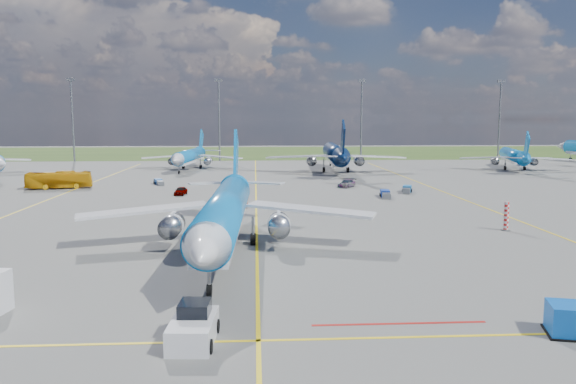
{
  "coord_description": "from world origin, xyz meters",
  "views": [
    {
      "loc": [
        -0.11,
        -48.15,
        11.5
      ],
      "look_at": [
        3.3,
        9.69,
        4.0
      ],
      "focal_mm": 35.0,
      "sensor_mm": 36.0,
      "label": 1
    }
  ],
  "objects": [
    {
      "name": "bg_jet_n",
      "position": [
        17.8,
        76.59,
        0.0
      ],
      "size": [
        35.09,
        44.59,
        11.17
      ],
      "primitive_type": null,
      "rotation": [
        0.0,
        0.0,
        3.08
      ],
      "color": "#071A3D",
      "rests_on": "ground"
    },
    {
      "name": "baggage_tug_w",
      "position": [
        19.24,
        33.48,
        0.47
      ],
      "size": [
        1.8,
        4.61,
        1.01
      ],
      "rotation": [
        0.0,
        0.0,
        -0.14
      ],
      "color": "#1A399C",
      "rests_on": "ground"
    },
    {
      "name": "service_car_c",
      "position": [
        15.56,
        46.56,
        0.63
      ],
      "size": [
        3.98,
        4.58,
        1.27
      ],
      "primitive_type": "imported",
      "rotation": [
        0.0,
        0.0,
        -0.62
      ],
      "color": "#999999",
      "rests_on": "ground"
    },
    {
      "name": "bg_jet_ne",
      "position": [
        60.0,
        78.91,
        0.0
      ],
      "size": [
        34.07,
        39.64,
        8.88
      ],
      "primitive_type": null,
      "rotation": [
        0.0,
        0.0,
        2.87
      ],
      "color": "#0D6EBB",
      "rests_on": "ground"
    },
    {
      "name": "pushback_tug",
      "position": [
        -3.37,
        -19.88,
        0.8
      ],
      "size": [
        2.43,
        5.91,
        1.98
      ],
      "rotation": [
        0.0,
        0.0,
        -0.06
      ],
      "color": "silver",
      "rests_on": "ground"
    },
    {
      "name": "service_car_a",
      "position": [
        -11.54,
        38.04,
        0.63
      ],
      "size": [
        1.94,
        3.83,
        1.25
      ],
      "primitive_type": "imported",
      "rotation": [
        0.0,
        0.0,
        -0.13
      ],
      "color": "#999999",
      "rests_on": "ground"
    },
    {
      "name": "uld_container",
      "position": [
        16.48,
        -20.07,
        0.84
      ],
      "size": [
        2.18,
        2.47,
        1.68
      ],
      "primitive_type": "cube",
      "rotation": [
        0.0,
        0.0,
        -0.27
      ],
      "color": "#0D54B8",
      "rests_on": "ground"
    },
    {
      "name": "baggage_tug_c",
      "position": [
        -17.25,
        52.3,
        0.44
      ],
      "size": [
        2.45,
        4.36,
        0.95
      ],
      "rotation": [
        0.0,
        0.0,
        0.34
      ],
      "color": "#1A4D9D",
      "rests_on": "ground"
    },
    {
      "name": "warning_post",
      "position": [
        26.0,
        8.0,
        1.5
      ],
      "size": [
        0.5,
        0.5,
        3.0
      ],
      "primitive_type": "cylinder",
      "color": "red",
      "rests_on": "ground"
    },
    {
      "name": "bg_jet_nnw",
      "position": [
        -15.21,
        82.96,
        0.0
      ],
      "size": [
        28.62,
        35.8,
        8.78
      ],
      "primitive_type": null,
      "rotation": [
        0.0,
        0.0,
        -0.1
      ],
      "color": "#0D6EBB",
      "rests_on": "ground"
    },
    {
      "name": "apron_bus",
      "position": [
        -32.93,
        47.29,
        1.47
      ],
      "size": [
        10.82,
        4.68,
        2.94
      ],
      "primitive_type": "imported",
      "rotation": [
        0.0,
        0.0,
        1.79
      ],
      "color": "orange",
      "rests_on": "ground"
    },
    {
      "name": "ground",
      "position": [
        0.0,
        0.0,
        0.0
      ],
      "size": [
        400.0,
        400.0,
        0.0
      ],
      "primitive_type": "plane",
      "color": "#565654",
      "rests_on": "ground"
    },
    {
      "name": "taxiway_lines",
      "position": [
        0.17,
        27.7,
        0.01
      ],
      "size": [
        60.25,
        160.0,
        0.02
      ],
      "color": "yellow",
      "rests_on": "ground"
    },
    {
      "name": "baggage_tug_e",
      "position": [
        23.94,
        38.89,
        0.47
      ],
      "size": [
        2.55,
        4.65,
        1.01
      ],
      "rotation": [
        0.0,
        0.0,
        -0.32
      ],
      "color": "#1C66A9",
      "rests_on": "ground"
    },
    {
      "name": "main_airliner",
      "position": [
        -2.79,
        0.42,
        0.0
      ],
      "size": [
        30.36,
        39.24,
        10.06
      ],
      "primitive_type": null,
      "rotation": [
        0.0,
        0.0,
        -0.03
      ],
      "color": "#0D6EBB",
      "rests_on": "ground"
    },
    {
      "name": "floodlight_masts",
      "position": [
        10.0,
        110.0,
        12.56
      ],
      "size": [
        202.2,
        0.5,
        22.7
      ],
      "color": "slate",
      "rests_on": "ground"
    },
    {
      "name": "grass_strip",
      "position": [
        0.0,
        150.0,
        0.0
      ],
      "size": [
        400.0,
        80.0,
        0.01
      ],
      "primitive_type": "cube",
      "color": "#2D4719",
      "rests_on": "ground"
    },
    {
      "name": "service_car_b",
      "position": [
        -3.2,
        25.71,
        0.62
      ],
      "size": [
        4.9,
        4.09,
        1.24
      ],
      "primitive_type": "imported",
      "rotation": [
        0.0,
        0.0,
        1.03
      ],
      "color": "#999999",
      "rests_on": "ground"
    }
  ]
}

